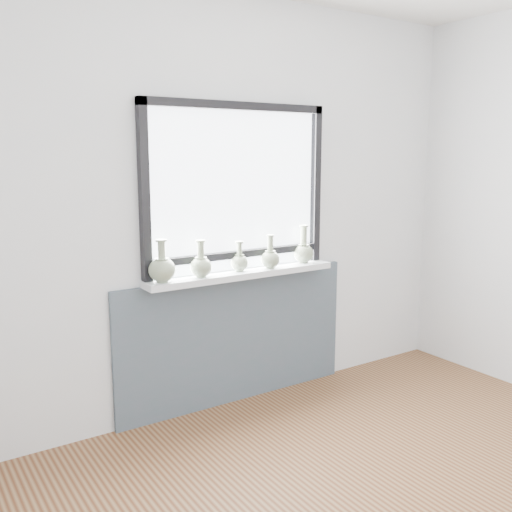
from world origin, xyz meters
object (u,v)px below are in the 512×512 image
vase_c (240,261)px  vase_d (270,258)px  vase_b (201,265)px  vase_a (162,268)px  vase_e (303,251)px  windowsill (242,274)px

vase_c → vase_d: size_ratio=0.87×
vase_b → vase_d: 0.51m
vase_a → vase_b: 0.25m
vase_b → vase_c: 0.29m
vase_b → vase_a: bearing=179.9°
vase_e → vase_d: bearing=-173.3°
vase_a → vase_e: size_ratio=0.97×
vase_e → vase_b: bearing=-177.8°
vase_b → vase_c: (0.29, 0.03, -0.01)m
windowsill → vase_a: size_ratio=5.25×
vase_c → windowsill: bearing=-17.1°
vase_c → vase_a: bearing=-177.2°
vase_a → vase_d: (0.76, -0.01, -0.01)m
vase_d → vase_e: (0.30, 0.04, 0.01)m
vase_a → vase_c: vase_a is taller
vase_b → vase_d: size_ratio=1.03×
vase_a → vase_b: vase_a is taller
windowsill → vase_a: vase_a is taller
vase_a → vase_b: size_ratio=1.11×
windowsill → vase_b: (-0.31, -0.02, 0.09)m
windowsill → vase_b: bearing=-175.9°
vase_d → vase_b: bearing=179.5°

